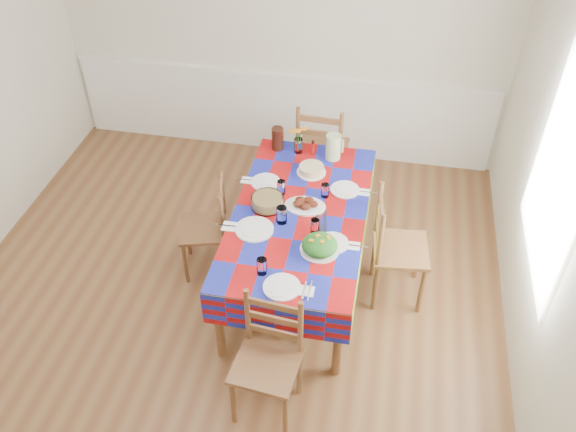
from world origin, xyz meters
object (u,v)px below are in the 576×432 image
(chair_far, at_px, (321,151))
(chair_right, at_px, (395,249))
(meat_platter, at_px, (305,204))
(green_pitcher, at_px, (333,147))
(chair_left, at_px, (208,228))
(chair_near, at_px, (268,361))
(dining_table, at_px, (300,220))
(tea_pitcher, at_px, (278,139))

(chair_far, height_order, chair_right, chair_far)
(meat_platter, relative_size, green_pitcher, 1.45)
(chair_left, bearing_deg, green_pitcher, 114.99)
(chair_far, relative_size, chair_right, 1.03)
(green_pitcher, bearing_deg, chair_near, -94.28)
(green_pitcher, height_order, chair_left, green_pitcher)
(dining_table, height_order, chair_right, chair_right)
(dining_table, xyz_separation_m, chair_left, (-0.78, 0.01, -0.22))
(chair_left, bearing_deg, chair_near, 17.61)
(green_pitcher, relative_size, chair_left, 0.25)
(chair_far, relative_size, chair_left, 1.14)
(green_pitcher, relative_size, chair_far, 0.22)
(meat_platter, relative_size, chair_left, 0.36)
(chair_far, height_order, chair_left, chair_far)
(chair_left, bearing_deg, chair_far, 132.58)
(chair_right, bearing_deg, chair_far, 26.15)
(green_pitcher, relative_size, chair_near, 0.24)
(chair_left, bearing_deg, chair_right, 74.67)
(dining_table, relative_size, chair_left, 2.12)
(green_pitcher, distance_m, chair_near, 2.05)
(chair_near, relative_size, chair_far, 0.92)
(dining_table, relative_size, chair_right, 1.90)
(meat_platter, bearing_deg, chair_left, -175.61)
(meat_platter, relative_size, chair_near, 0.34)
(tea_pitcher, bearing_deg, chair_far, 47.84)
(chair_near, xyz_separation_m, chair_far, (-0.01, 2.44, 0.04))
(chair_near, bearing_deg, dining_table, 96.01)
(dining_table, xyz_separation_m, meat_platter, (0.03, 0.07, 0.11))
(meat_platter, distance_m, chair_left, 0.87)
(tea_pitcher, distance_m, chair_left, 1.01)
(green_pitcher, distance_m, chair_left, 1.28)
(dining_table, relative_size, chair_near, 2.01)
(dining_table, height_order, tea_pitcher, tea_pitcher)
(chair_near, distance_m, chair_right, 1.44)
(meat_platter, xyz_separation_m, chair_far, (-0.03, 1.14, -0.26))
(green_pitcher, xyz_separation_m, tea_pitcher, (-0.50, 0.05, -0.01))
(dining_table, xyz_separation_m, chair_far, (-0.00, 1.22, -0.15))
(meat_platter, height_order, chair_left, chair_left)
(dining_table, bearing_deg, meat_platter, 68.29)
(green_pitcher, xyz_separation_m, chair_far, (-0.16, 0.43, -0.35))
(tea_pitcher, xyz_separation_m, chair_left, (-0.43, -0.82, -0.41))
(meat_platter, bearing_deg, tea_pitcher, 116.37)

